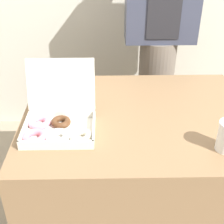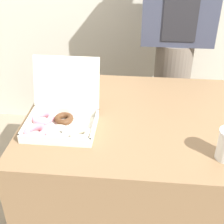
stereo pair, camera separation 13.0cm
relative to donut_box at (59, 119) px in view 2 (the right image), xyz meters
name	(u,v)px [view 2 (the right image)]	position (x,y,z in m)	size (l,w,h in m)	color
ground_plane	(136,220)	(0.37, 0.13, -0.79)	(14.00, 14.00, 0.00)	gray
table	(139,174)	(0.37, 0.13, -0.42)	(1.11, 0.87, 0.75)	brown
donut_box	(59,119)	(0.00, 0.00, 0.00)	(0.32, 0.31, 0.27)	silver
person_customer	(176,44)	(0.57, 0.86, 0.07)	(0.45, 0.25, 1.63)	#665B51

